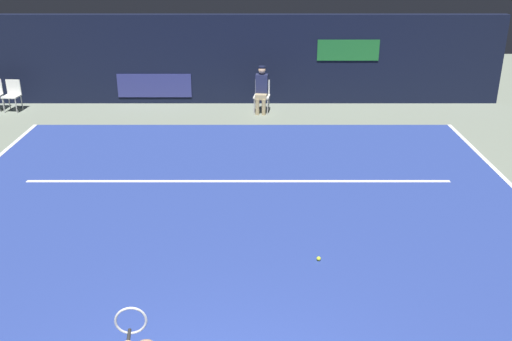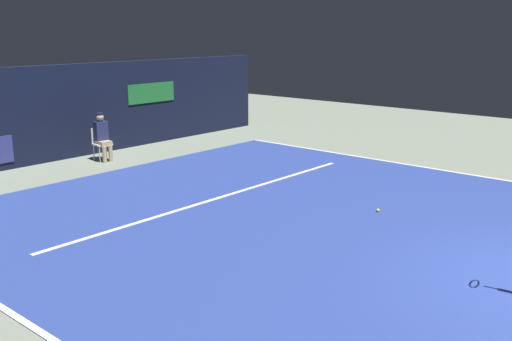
# 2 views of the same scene
# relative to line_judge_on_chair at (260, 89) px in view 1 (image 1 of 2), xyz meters

# --- Properties ---
(ground_plane) EXTENTS (31.64, 31.64, 0.00)m
(ground_plane) POSITION_rel_line_judge_on_chair_xyz_m (-0.52, -7.03, -0.69)
(ground_plane) COLOR gray
(court_surface) EXTENTS (11.14, 11.66, 0.01)m
(court_surface) POSITION_rel_line_judge_on_chair_xyz_m (-0.52, -7.03, -0.68)
(court_surface) COLOR navy
(court_surface) RESTS_ON ground
(line_service) EXTENTS (8.69, 0.10, 0.01)m
(line_service) POSITION_rel_line_judge_on_chair_xyz_m (-0.52, -4.99, -0.67)
(line_service) COLOR white
(line_service) RESTS_ON court_surface
(back_wall) EXTENTS (15.23, 0.33, 2.60)m
(back_wall) POSITION_rel_line_judge_on_chair_xyz_m (-0.52, 1.10, 0.61)
(back_wall) COLOR black
(back_wall) RESTS_ON ground
(line_judge_on_chair) EXTENTS (0.49, 0.56, 1.32)m
(line_judge_on_chair) POSITION_rel_line_judge_on_chair_xyz_m (0.00, 0.00, 0.00)
(line_judge_on_chair) COLOR white
(line_judge_on_chair) RESTS_ON ground
(courtside_chair_near) EXTENTS (0.48, 0.45, 0.88)m
(courtside_chair_near) POSITION_rel_line_judge_on_chair_xyz_m (-7.13, 0.19, -0.18)
(courtside_chair_near) COLOR white
(courtside_chair_near) RESTS_ON ground
(tennis_ball) EXTENTS (0.07, 0.07, 0.07)m
(tennis_ball) POSITION_rel_line_judge_on_chair_xyz_m (0.81, -8.07, -0.64)
(tennis_ball) COLOR #CCE033
(tennis_ball) RESTS_ON court_surface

